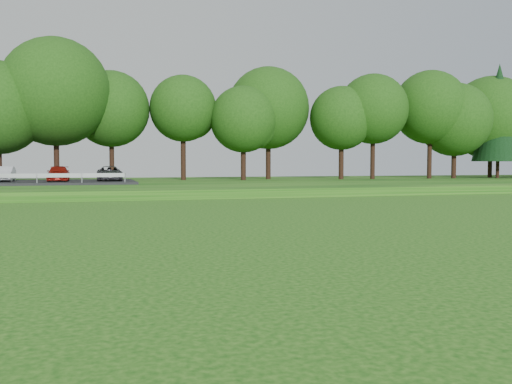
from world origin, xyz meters
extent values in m
cube|color=#0E430C|center=(0.00, 34.00, 0.30)|extent=(130.00, 30.00, 0.60)
cube|color=gray|center=(0.00, 20.00, 0.02)|extent=(130.00, 1.60, 0.04)
imported|color=#B7BBBF|center=(-22.00, 33.00, 1.38)|extent=(1.27, 3.64, 1.20)
imported|color=maroon|center=(-18.00, 33.00, 1.38)|extent=(1.68, 4.14, 1.20)
imported|color=#3C3C42|center=(-14.00, 33.00, 1.38)|extent=(1.99, 4.32, 1.20)
camera|label=1|loc=(-15.57, -15.65, 2.31)|focal=40.00mm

